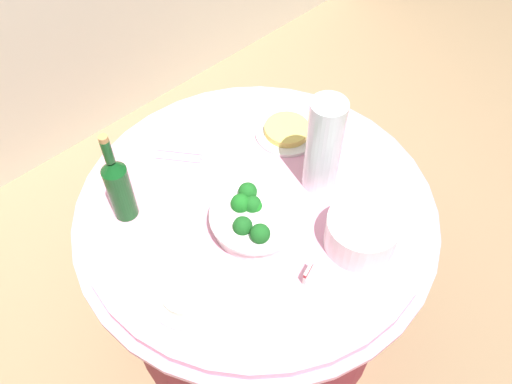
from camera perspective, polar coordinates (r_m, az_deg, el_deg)
ground_plane at (r=2.32m, az=0.00°, el=-12.19°), size 6.00×6.00×0.00m
buffet_table at (r=1.99m, az=0.00°, el=-7.43°), size 1.16×1.16×0.74m
broccoli_bowl at (r=1.60m, az=-0.13°, el=-2.79°), size 0.28×0.28×0.11m
plate_stack at (r=1.58m, az=11.17°, el=-4.26°), size 0.21×0.21×0.11m
wine_bottle at (r=1.61m, az=-14.46°, el=0.59°), size 0.07×0.07×0.34m
decorative_fruit_vase at (r=1.62m, az=7.20°, el=4.68°), size 0.11×0.11×0.34m
serving_tongs at (r=1.82m, az=-8.03°, el=3.87°), size 0.13×0.15×0.01m
food_plate_rice at (r=1.51m, az=-7.32°, el=-10.52°), size 0.22×0.22×0.03m
food_plate_noodles at (r=1.87m, az=3.32°, el=6.49°), size 0.22×0.22×0.04m
label_placard_front at (r=1.51m, az=5.57°, el=-8.54°), size 0.05×0.02×0.05m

